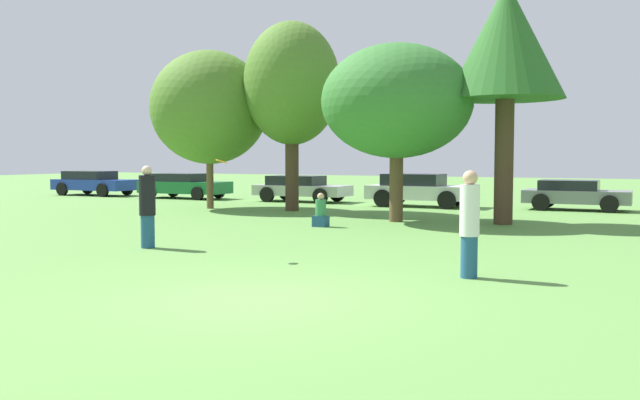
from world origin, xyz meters
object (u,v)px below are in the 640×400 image
object	(u,v)px
tree_3	(506,44)
parked_car_green	(183,185)
bystander_sitting	(321,213)
parked_car_white	(419,189)
parked_car_silver	(301,188)
person_thrower	(147,207)
parked_car_blue	(93,182)
person_catcher	(470,223)
tree_0	(209,108)
tree_2	(397,102)
parked_car_grey	(575,194)
frisbee	(221,161)
tree_1	(292,85)

from	to	relation	value
tree_3	parked_car_green	xyz separation A→B (m)	(-16.51, 6.04, -4.70)
tree_3	bystander_sitting	bearing A→B (deg)	-146.29
bystander_sitting	parked_car_green	distance (m)	15.00
tree_3	parked_car_white	world-z (taller)	tree_3
parked_car_silver	parked_car_white	world-z (taller)	parked_car_white
person_thrower	parked_car_blue	world-z (taller)	person_thrower
person_catcher	parked_car_green	xyz separation A→B (m)	(-17.82, 15.48, -0.27)
bystander_sitting	parked_car_silver	size ratio (longest dim) A/B	0.23
tree_0	parked_car_silver	bearing A→B (deg)	75.71
parked_car_white	tree_2	bearing A→B (deg)	-78.51
parked_car_blue	parked_car_grey	world-z (taller)	parked_car_blue
person_catcher	parked_car_grey	bearing A→B (deg)	-85.67
person_thrower	tree_2	world-z (taller)	tree_2
tree_3	parked_car_blue	distance (m)	23.69
bystander_sitting	tree_3	size ratio (longest dim) A/B	0.14
frisbee	tree_1	distance (m)	12.26
person_catcher	parked_car_silver	xyz separation A→B (m)	(-11.57, 15.85, -0.29)
parked_car_grey	frisbee	bearing A→B (deg)	-107.65
tree_2	parked_car_green	bearing A→B (deg)	153.53
bystander_sitting	tree_3	world-z (taller)	tree_3
parked_car_white	parked_car_green	bearing A→B (deg)	178.72
tree_0	tree_1	size ratio (longest dim) A/B	0.87
bystander_sitting	frisbee	bearing A→B (deg)	-81.74
parked_car_silver	parked_car_green	bearing A→B (deg)	-177.02
person_catcher	parked_car_silver	world-z (taller)	person_catcher
person_thrower	parked_car_blue	size ratio (longest dim) A/B	0.41
parked_car_green	tree_0	bearing A→B (deg)	-44.12
parked_car_grey	parked_car_green	bearing A→B (deg)	-178.24
bystander_sitting	tree_2	world-z (taller)	tree_2
person_thrower	parked_car_green	world-z (taller)	person_thrower
frisbee	bystander_sitting	xyz separation A→B (m)	(-0.92, 6.32, -1.53)
tree_0	tree_2	bearing A→B (deg)	-12.77
tree_2	parked_car_green	distance (m)	15.21
frisbee	parked_car_grey	size ratio (longest dim) A/B	0.06
parked_car_white	parked_car_silver	bearing A→B (deg)	174.09
person_thrower	parked_car_white	world-z (taller)	person_thrower
tree_1	parked_car_blue	xyz separation A→B (m)	(-14.28, 4.40, -4.01)
bystander_sitting	parked_car_blue	distance (m)	20.04
parked_car_silver	parked_car_white	size ratio (longest dim) A/B	1.01
bystander_sitting	tree_1	xyz separation A→B (m)	(-3.54, 4.76, 4.29)
person_catcher	parked_car_blue	bearing A→B (deg)	-28.79
frisbee	tree_2	distance (m)	8.98
tree_3	frisbee	bearing A→B (deg)	-111.34
bystander_sitting	parked_car_white	xyz separation A→B (m)	(0.06, 8.91, 0.31)
tree_1	parked_car_blue	bearing A→B (deg)	162.89
tree_1	parked_car_grey	world-z (taller)	tree_1
tree_0	parked_car_silver	world-z (taller)	tree_0
person_catcher	tree_3	distance (m)	10.51
frisbee	parked_car_green	size ratio (longest dim) A/B	0.05
tree_0	tree_3	distance (m)	11.72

